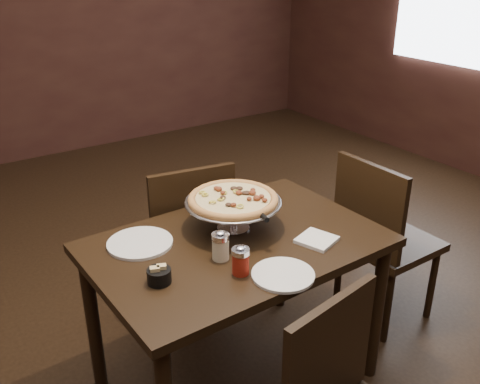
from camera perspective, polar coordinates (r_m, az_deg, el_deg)
room at (r=1.99m, az=3.42°, el=12.99°), size 6.04×7.04×2.84m
dining_table at (r=2.21m, az=-0.34°, el=-7.37°), size 1.18×0.80×0.72m
pizza_stand at (r=2.20m, az=-0.75°, el=-0.80°), size 0.40×0.40×0.17m
parmesan_shaker at (r=2.02m, az=-2.09°, el=-5.75°), size 0.07×0.07×0.12m
pepper_flake_shaker at (r=1.93m, az=0.07°, el=-7.32°), size 0.07×0.07×0.11m
packet_caddy at (r=1.92m, az=-8.64°, el=-8.78°), size 0.09×0.09×0.07m
napkin_stack at (r=2.18m, az=8.18°, el=-5.06°), size 0.18×0.18×0.01m
plate_left at (r=2.17m, az=-10.62°, el=-5.37°), size 0.26×0.26×0.01m
plate_near at (r=1.95m, az=4.61°, el=-8.78°), size 0.23×0.23×0.01m
serving_spatula at (r=2.09m, az=2.16°, el=-2.35°), size 0.15×0.15×0.02m
chair_far at (r=2.69m, az=-5.71°, el=-4.75°), size 0.48×0.48×0.89m
chair_side at (r=2.77m, az=14.83°, el=-4.52°), size 0.43×0.43×0.90m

